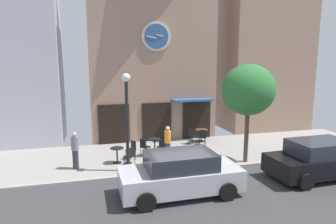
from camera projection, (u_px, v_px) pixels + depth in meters
ground_plane at (187, 176)px, 12.32m from camera, size 24.11×11.62×0.13m
clock_building at (152, 33)px, 17.91m from camera, size 7.61×3.74×12.47m
neighbor_building_left at (3, 23)px, 16.22m from camera, size 5.74×3.34×13.60m
neighbor_building_right at (263, 29)px, 20.77m from camera, size 5.90×4.29×13.99m
street_lamp at (127, 123)px, 12.49m from camera, size 0.36×0.36×4.24m
street_tree at (248, 90)px, 13.46m from camera, size 2.48×2.23×4.62m
cafe_table_near_door at (117, 153)px, 13.74m from camera, size 0.63×0.63×0.74m
cafe_table_leftmost at (155, 143)px, 15.47m from camera, size 0.63×0.63×0.72m
cafe_table_near_curb at (201, 133)px, 17.49m from camera, size 0.74×0.74×0.74m
cafe_chair_facing_street at (132, 148)px, 14.35m from camera, size 0.54×0.54×0.90m
cafe_chair_left_end at (131, 155)px, 13.34m from camera, size 0.56×0.56×0.90m
cafe_chair_near_lamp at (144, 146)px, 14.78m from camera, size 0.56×0.56×0.90m
cafe_chair_mid_row at (192, 135)px, 16.97m from camera, size 0.55×0.55×0.90m
cafe_chair_outer at (162, 146)px, 14.71m from camera, size 0.44×0.44×0.90m
cafe_chair_facing_wall at (202, 136)px, 16.71m from camera, size 0.47×0.47×0.90m
pedestrian_grey at (75, 150)px, 12.96m from camera, size 0.37×0.37×1.67m
pedestrian_orange at (168, 143)px, 14.15m from camera, size 0.45×0.45×1.67m
parked_car_silver at (180, 174)px, 10.45m from camera, size 4.32×2.06×1.55m
parked_car_black at (320, 159)px, 12.03m from camera, size 4.35×2.12×1.55m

